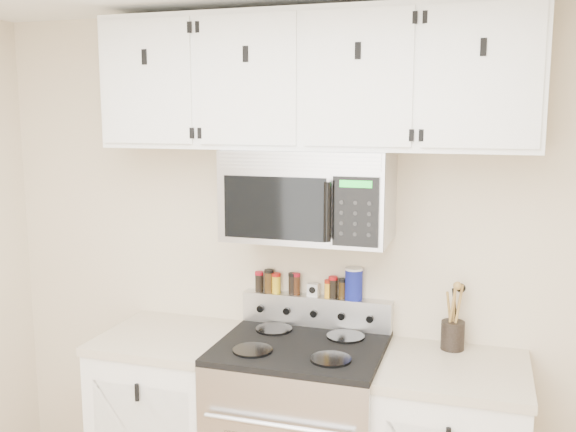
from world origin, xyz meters
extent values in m
cube|color=beige|center=(0.00, 1.75, 1.25)|extent=(3.50, 0.01, 2.50)
cube|color=black|center=(0.00, 1.43, 0.94)|extent=(0.76, 0.65, 0.03)
cube|color=#B7B7BA|center=(0.00, 1.71, 1.03)|extent=(0.76, 0.08, 0.15)
cylinder|color=black|center=(-0.18, 1.28, 0.96)|extent=(0.18, 0.18, 0.01)
cylinder|color=black|center=(0.18, 1.28, 0.96)|extent=(0.18, 0.18, 0.01)
cylinder|color=black|center=(-0.18, 1.57, 0.96)|extent=(0.18, 0.18, 0.01)
cylinder|color=black|center=(0.18, 1.57, 0.96)|extent=(0.18, 0.18, 0.01)
cube|color=white|center=(-0.69, 1.45, 0.44)|extent=(0.62, 0.60, 0.88)
cube|color=tan|center=(-0.69, 1.45, 0.90)|extent=(0.64, 0.62, 0.04)
cube|color=tan|center=(0.69, 1.45, 0.90)|extent=(0.64, 0.62, 0.04)
cube|color=#9E9EA3|center=(0.00, 1.56, 1.63)|extent=(0.76, 0.38, 0.42)
cube|color=#B7B7BA|center=(0.00, 1.36, 1.80)|extent=(0.73, 0.01, 0.08)
cube|color=black|center=(-0.10, 1.36, 1.59)|extent=(0.47, 0.01, 0.28)
cube|color=black|center=(0.26, 1.36, 1.59)|extent=(0.20, 0.01, 0.30)
cylinder|color=black|center=(0.15, 1.33, 1.59)|extent=(0.03, 0.03, 0.26)
cube|color=white|center=(0.00, 1.58, 2.15)|extent=(2.00, 0.33, 0.62)
cube|color=white|center=(-0.75, 1.41, 2.15)|extent=(0.46, 0.01, 0.57)
cube|color=black|center=(-0.75, 1.41, 2.26)|extent=(0.02, 0.01, 0.07)
cube|color=white|center=(-0.25, 1.41, 2.15)|extent=(0.46, 0.01, 0.57)
cube|color=black|center=(-0.25, 1.41, 2.26)|extent=(0.03, 0.01, 0.07)
cube|color=white|center=(0.25, 1.41, 2.15)|extent=(0.46, 0.01, 0.57)
cube|color=black|center=(0.25, 1.41, 2.26)|extent=(0.03, 0.01, 0.07)
cube|color=white|center=(0.75, 1.41, 2.15)|extent=(0.46, 0.01, 0.57)
cube|color=black|center=(0.75, 1.41, 2.26)|extent=(0.02, 0.01, 0.07)
cylinder|color=black|center=(0.67, 1.65, 0.99)|extent=(0.11, 0.11, 0.13)
cylinder|color=olive|center=(0.67, 1.65, 1.09)|extent=(0.01, 0.01, 0.25)
cylinder|color=olive|center=(0.69, 1.64, 1.10)|extent=(0.01, 0.01, 0.27)
cylinder|color=olive|center=(0.65, 1.66, 1.08)|extent=(0.01, 0.01, 0.23)
cylinder|color=black|center=(0.68, 1.67, 1.09)|extent=(0.01, 0.01, 0.24)
cylinder|color=olive|center=(0.66, 1.63, 1.09)|extent=(0.01, 0.01, 0.26)
cube|color=silver|center=(-0.02, 1.71, 1.13)|extent=(0.06, 0.05, 0.06)
cylinder|color=navy|center=(0.19, 1.71, 1.17)|extent=(0.09, 0.09, 0.15)
cylinder|color=white|center=(0.19, 1.71, 1.25)|extent=(0.09, 0.09, 0.01)
cylinder|color=black|center=(-0.30, 1.71, 1.14)|extent=(0.04, 0.04, 0.09)
cylinder|color=#9F0C1B|center=(-0.30, 1.71, 1.20)|extent=(0.04, 0.04, 0.02)
cylinder|color=#442B10|center=(-0.25, 1.71, 1.15)|extent=(0.05, 0.05, 0.10)
cylinder|color=black|center=(-0.25, 1.71, 1.21)|extent=(0.05, 0.05, 0.02)
cylinder|color=gold|center=(-0.21, 1.71, 1.14)|extent=(0.04, 0.04, 0.09)
cylinder|color=#AA140D|center=(-0.21, 1.71, 1.19)|extent=(0.05, 0.05, 0.02)
cylinder|color=black|center=(-0.12, 1.71, 1.15)|extent=(0.04, 0.04, 0.09)
cylinder|color=black|center=(-0.12, 1.71, 1.20)|extent=(0.04, 0.04, 0.02)
cylinder|color=#391D0D|center=(-0.11, 1.71, 1.15)|extent=(0.04, 0.04, 0.09)
cylinder|color=maroon|center=(-0.11, 1.71, 1.20)|extent=(0.04, 0.04, 0.02)
cylinder|color=gold|center=(0.06, 1.71, 1.14)|extent=(0.04, 0.04, 0.07)
cylinder|color=#A31D0C|center=(0.06, 1.71, 1.18)|extent=(0.04, 0.04, 0.02)
cylinder|color=black|center=(0.08, 1.71, 1.15)|extent=(0.04, 0.04, 0.09)
cylinder|color=#B10D11|center=(0.08, 1.71, 1.20)|extent=(0.05, 0.05, 0.02)
cylinder|color=#3A270D|center=(0.13, 1.71, 1.14)|extent=(0.04, 0.04, 0.08)
cylinder|color=black|center=(0.13, 1.71, 1.19)|extent=(0.04, 0.04, 0.02)
cylinder|color=yellow|center=(0.19, 1.71, 1.14)|extent=(0.04, 0.04, 0.08)
cylinder|color=black|center=(0.19, 1.71, 1.19)|extent=(0.04, 0.04, 0.02)
camera|label=1|loc=(0.79, -1.29, 2.00)|focal=40.00mm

